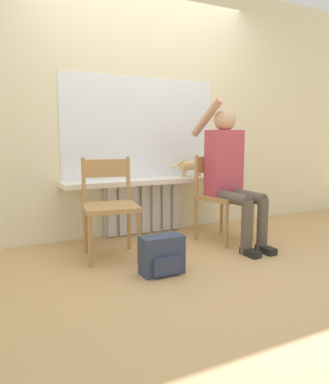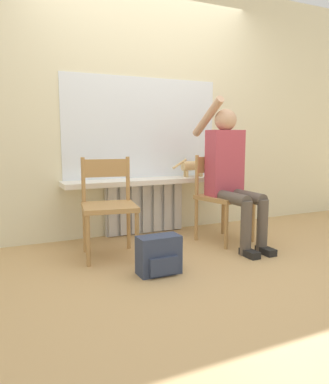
% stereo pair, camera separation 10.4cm
% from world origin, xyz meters
% --- Properties ---
extents(ground_plane, '(12.00, 12.00, 0.00)m').
position_xyz_m(ground_plane, '(0.00, 0.00, 0.00)').
color(ground_plane, tan).
extents(wall_with_window, '(7.00, 0.06, 2.70)m').
position_xyz_m(wall_with_window, '(0.00, 1.23, 1.35)').
color(wall_with_window, beige).
rests_on(wall_with_window, ground_plane).
extents(radiator, '(0.89, 0.08, 0.56)m').
position_xyz_m(radiator, '(-0.00, 1.15, 0.28)').
color(radiator, silver).
rests_on(radiator, ground_plane).
extents(windowsill, '(1.80, 0.32, 0.05)m').
position_xyz_m(windowsill, '(0.00, 1.04, 0.58)').
color(windowsill, white).
rests_on(windowsill, radiator).
extents(window_glass, '(1.73, 0.01, 1.05)m').
position_xyz_m(window_glass, '(0.00, 1.20, 1.13)').
color(window_glass, white).
rests_on(window_glass, windowsill).
extents(chair_left, '(0.52, 0.52, 0.86)m').
position_xyz_m(chair_left, '(-0.59, 0.55, 0.46)').
color(chair_left, '#B2844C').
rests_on(chair_left, ground_plane).
extents(chair_right, '(0.55, 0.55, 0.86)m').
position_xyz_m(chair_right, '(0.59, 0.55, 0.46)').
color(chair_right, '#B2844C').
rests_on(chair_right, ground_plane).
extents(person, '(0.36, 1.03, 1.43)m').
position_xyz_m(person, '(0.60, 0.43, 0.73)').
color(person, brown).
rests_on(person, ground_plane).
extents(cat, '(0.46, 0.10, 0.20)m').
position_xyz_m(cat, '(0.55, 1.01, 0.73)').
color(cat, '#DBB77A').
rests_on(cat, windowsill).
extents(backpack, '(0.33, 0.19, 0.30)m').
position_xyz_m(backpack, '(-0.38, -0.05, 0.15)').
color(backpack, '#333D56').
rests_on(backpack, ground_plane).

